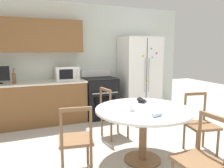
{
  "coord_description": "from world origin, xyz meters",
  "views": [
    {
      "loc": [
        -1.29,
        -2.43,
        1.56
      ],
      "look_at": [
        0.16,
        1.15,
        0.95
      ],
      "focal_mm": 35.0,
      "sensor_mm": 36.0,
      "label": 1
    }
  ],
  "objects_px": {
    "dining_chair_right": "(200,125)",
    "dining_chair_far": "(113,113)",
    "refrigerator": "(139,76)",
    "counter_bottle": "(14,78)",
    "oven_range": "(100,97)",
    "dining_chair_near": "(200,160)",
    "microwave": "(67,73)",
    "wallet": "(142,101)",
    "candle_glass": "(132,108)",
    "dining_chair_left": "(76,140)"
  },
  "relations": [
    {
      "from": "oven_range",
      "to": "dining_chair_right",
      "type": "bearing_deg",
      "value": -69.76
    },
    {
      "from": "refrigerator",
      "to": "dining_chair_left",
      "type": "distance_m",
      "value": 2.98
    },
    {
      "from": "microwave",
      "to": "dining_chair_right",
      "type": "height_order",
      "value": "microwave"
    },
    {
      "from": "dining_chair_right",
      "to": "candle_glass",
      "type": "bearing_deg",
      "value": 7.13
    },
    {
      "from": "counter_bottle",
      "to": "dining_chair_right",
      "type": "bearing_deg",
      "value": -40.01
    },
    {
      "from": "refrigerator",
      "to": "dining_chair_right",
      "type": "distance_m",
      "value": 2.29
    },
    {
      "from": "dining_chair_left",
      "to": "refrigerator",
      "type": "bearing_deg",
      "value": 54.04
    },
    {
      "from": "microwave",
      "to": "dining_chair_near",
      "type": "bearing_deg",
      "value": -76.59
    },
    {
      "from": "counter_bottle",
      "to": "candle_glass",
      "type": "xyz_separation_m",
      "value": [
        1.49,
        -2.14,
        -0.22
      ]
    },
    {
      "from": "microwave",
      "to": "dining_chair_right",
      "type": "xyz_separation_m",
      "value": [
        1.57,
        -2.33,
        -0.61
      ]
    },
    {
      "from": "wallet",
      "to": "candle_glass",
      "type": "bearing_deg",
      "value": -134.63
    },
    {
      "from": "microwave",
      "to": "candle_glass",
      "type": "distance_m",
      "value": 2.32
    },
    {
      "from": "refrigerator",
      "to": "oven_range",
      "type": "distance_m",
      "value": 1.11
    },
    {
      "from": "candle_glass",
      "to": "dining_chair_near",
      "type": "bearing_deg",
      "value": -70.25
    },
    {
      "from": "oven_range",
      "to": "candle_glass",
      "type": "distance_m",
      "value": 2.24
    },
    {
      "from": "oven_range",
      "to": "counter_bottle",
      "type": "height_order",
      "value": "counter_bottle"
    },
    {
      "from": "counter_bottle",
      "to": "dining_chair_left",
      "type": "bearing_deg",
      "value": -70.24
    },
    {
      "from": "oven_range",
      "to": "dining_chair_near",
      "type": "height_order",
      "value": "oven_range"
    },
    {
      "from": "dining_chair_near",
      "to": "counter_bottle",
      "type": "bearing_deg",
      "value": 28.56
    },
    {
      "from": "refrigerator",
      "to": "dining_chair_near",
      "type": "bearing_deg",
      "value": -107.94
    },
    {
      "from": "refrigerator",
      "to": "counter_bottle",
      "type": "distance_m",
      "value": 2.81
    },
    {
      "from": "counter_bottle",
      "to": "dining_chair_near",
      "type": "distance_m",
      "value": 3.59
    },
    {
      "from": "refrigerator",
      "to": "dining_chair_left",
      "type": "xyz_separation_m",
      "value": [
        -2.06,
        -2.09,
        -0.49
      ]
    },
    {
      "from": "microwave",
      "to": "wallet",
      "type": "distance_m",
      "value": 2.09
    },
    {
      "from": "candle_glass",
      "to": "wallet",
      "type": "distance_m",
      "value": 0.49
    },
    {
      "from": "dining_chair_right",
      "to": "dining_chair_left",
      "type": "xyz_separation_m",
      "value": [
        -1.88,
        0.14,
        0.0
      ]
    },
    {
      "from": "counter_bottle",
      "to": "wallet",
      "type": "height_order",
      "value": "counter_bottle"
    },
    {
      "from": "refrigerator",
      "to": "dining_chair_right",
      "type": "relative_size",
      "value": 2.06
    },
    {
      "from": "refrigerator",
      "to": "counter_bottle",
      "type": "height_order",
      "value": "refrigerator"
    },
    {
      "from": "dining_chair_near",
      "to": "refrigerator",
      "type": "bearing_deg",
      "value": -20.14
    },
    {
      "from": "refrigerator",
      "to": "dining_chair_left",
      "type": "bearing_deg",
      "value": -134.6
    },
    {
      "from": "oven_range",
      "to": "dining_chair_far",
      "type": "relative_size",
      "value": 1.2
    },
    {
      "from": "dining_chair_right",
      "to": "microwave",
      "type": "bearing_deg",
      "value": -45.93
    },
    {
      "from": "dining_chair_left",
      "to": "dining_chair_far",
      "type": "relative_size",
      "value": 1.0
    },
    {
      "from": "counter_bottle",
      "to": "dining_chair_far",
      "type": "relative_size",
      "value": 0.33
    },
    {
      "from": "dining_chair_right",
      "to": "dining_chair_left",
      "type": "height_order",
      "value": "same"
    },
    {
      "from": "dining_chair_right",
      "to": "dining_chair_far",
      "type": "relative_size",
      "value": 1.0
    },
    {
      "from": "dining_chair_right",
      "to": "wallet",
      "type": "height_order",
      "value": "dining_chair_right"
    },
    {
      "from": "dining_chair_near",
      "to": "wallet",
      "type": "distance_m",
      "value": 1.3
    },
    {
      "from": "dining_chair_near",
      "to": "dining_chair_far",
      "type": "bearing_deg",
      "value": 3.54
    },
    {
      "from": "refrigerator",
      "to": "oven_range",
      "type": "height_order",
      "value": "refrigerator"
    },
    {
      "from": "microwave",
      "to": "dining_chair_near",
      "type": "xyz_separation_m",
      "value": [
        0.76,
        -3.17,
        -0.61
      ]
    },
    {
      "from": "oven_range",
      "to": "counter_bottle",
      "type": "bearing_deg",
      "value": -178.27
    },
    {
      "from": "oven_range",
      "to": "dining_chair_right",
      "type": "xyz_separation_m",
      "value": [
        0.83,
        -2.26,
        -0.03
      ]
    },
    {
      "from": "dining_chair_left",
      "to": "dining_chair_far",
      "type": "distance_m",
      "value": 1.25
    },
    {
      "from": "dining_chair_right",
      "to": "wallet",
      "type": "xyz_separation_m",
      "value": [
        -0.79,
        0.41,
        0.35
      ]
    },
    {
      "from": "dining_chair_right",
      "to": "dining_chair_left",
      "type": "bearing_deg",
      "value": 5.87
    },
    {
      "from": "oven_range",
      "to": "candle_glass",
      "type": "height_order",
      "value": "oven_range"
    },
    {
      "from": "dining_chair_right",
      "to": "wallet",
      "type": "relative_size",
      "value": 5.18
    },
    {
      "from": "oven_range",
      "to": "dining_chair_near",
      "type": "xyz_separation_m",
      "value": [
        0.02,
        -3.1,
        -0.03
      ]
    }
  ]
}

